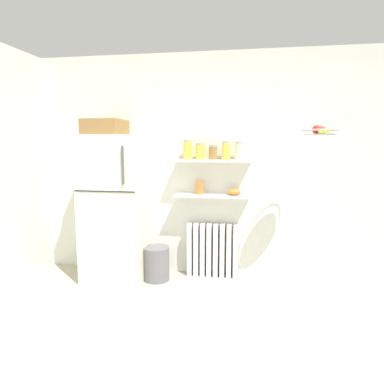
{
  "coord_description": "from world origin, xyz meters",
  "views": [
    {
      "loc": [
        0.38,
        -2.12,
        1.56
      ],
      "look_at": [
        -0.26,
        1.6,
        1.05
      ],
      "focal_mm": 33.13,
      "sensor_mm": 36.0,
      "label": 1
    }
  ],
  "objects_px": {
    "storage_jar_4": "(239,151)",
    "shelf_bowl": "(234,192)",
    "refrigerator": "(116,205)",
    "storage_jar_2": "(213,152)",
    "storage_jar_0": "(188,150)",
    "trash_bin": "(156,263)",
    "radiator": "(213,250)",
    "storage_jar_3": "(226,151)",
    "storage_jar_1": "(200,151)",
    "hanging_fruit_basket": "(320,131)",
    "vase": "(199,187)"
  },
  "relations": [
    {
      "from": "vase",
      "to": "shelf_bowl",
      "type": "xyz_separation_m",
      "value": [
        0.4,
        0.0,
        -0.04
      ]
    },
    {
      "from": "storage_jar_0",
      "to": "vase",
      "type": "xyz_separation_m",
      "value": [
        0.14,
        -0.0,
        -0.43
      ]
    },
    {
      "from": "storage_jar_1",
      "to": "radiator",
      "type": "bearing_deg",
      "value": 11.6
    },
    {
      "from": "radiator",
      "to": "storage_jar_0",
      "type": "bearing_deg",
      "value": -174.14
    },
    {
      "from": "radiator",
      "to": "storage_jar_1",
      "type": "distance_m",
      "value": 1.17
    },
    {
      "from": "hanging_fruit_basket",
      "to": "storage_jar_0",
      "type": "bearing_deg",
      "value": 163.48
    },
    {
      "from": "storage_jar_0",
      "to": "storage_jar_3",
      "type": "relative_size",
      "value": 1.07
    },
    {
      "from": "radiator",
      "to": "storage_jar_1",
      "type": "height_order",
      "value": "storage_jar_1"
    },
    {
      "from": "radiator",
      "to": "storage_jar_4",
      "type": "bearing_deg",
      "value": -5.86
    },
    {
      "from": "storage_jar_1",
      "to": "vase",
      "type": "bearing_deg",
      "value": 180.0
    },
    {
      "from": "storage_jar_3",
      "to": "vase",
      "type": "xyz_separation_m",
      "value": [
        -0.3,
        0.0,
        -0.42
      ]
    },
    {
      "from": "refrigerator",
      "to": "radiator",
      "type": "xyz_separation_m",
      "value": [
        1.1,
        0.23,
        -0.55
      ]
    },
    {
      "from": "refrigerator",
      "to": "trash_bin",
      "type": "distance_m",
      "value": 0.82
    },
    {
      "from": "refrigerator",
      "to": "storage_jar_4",
      "type": "distance_m",
      "value": 1.53
    },
    {
      "from": "storage_jar_3",
      "to": "trash_bin",
      "type": "height_order",
      "value": "storage_jar_3"
    },
    {
      "from": "storage_jar_3",
      "to": "storage_jar_4",
      "type": "distance_m",
      "value": 0.15
    },
    {
      "from": "radiator",
      "to": "storage_jar_3",
      "type": "bearing_deg",
      "value": -11.6
    },
    {
      "from": "vase",
      "to": "refrigerator",
      "type": "bearing_deg",
      "value": -167.76
    },
    {
      "from": "trash_bin",
      "to": "storage_jar_3",
      "type": "bearing_deg",
      "value": 14.64
    },
    {
      "from": "storage_jar_4",
      "to": "vase",
      "type": "relative_size",
      "value": 1.24
    },
    {
      "from": "storage_jar_1",
      "to": "storage_jar_3",
      "type": "relative_size",
      "value": 0.9
    },
    {
      "from": "storage_jar_4",
      "to": "shelf_bowl",
      "type": "height_order",
      "value": "storage_jar_4"
    },
    {
      "from": "refrigerator",
      "to": "radiator",
      "type": "bearing_deg",
      "value": 12.06
    },
    {
      "from": "storage_jar_0",
      "to": "hanging_fruit_basket",
      "type": "xyz_separation_m",
      "value": [
        1.37,
        -0.41,
        0.19
      ]
    },
    {
      "from": "storage_jar_3",
      "to": "storage_jar_4",
      "type": "height_order",
      "value": "storage_jar_3"
    },
    {
      "from": "storage_jar_4",
      "to": "shelf_bowl",
      "type": "xyz_separation_m",
      "value": [
        -0.05,
        0.0,
        -0.46
      ]
    },
    {
      "from": "trash_bin",
      "to": "radiator",
      "type": "bearing_deg",
      "value": 20.32
    },
    {
      "from": "storage_jar_2",
      "to": "vase",
      "type": "relative_size",
      "value": 1.02
    },
    {
      "from": "storage_jar_1",
      "to": "storage_jar_4",
      "type": "bearing_deg",
      "value": 0.0
    },
    {
      "from": "vase",
      "to": "storage_jar_2",
      "type": "bearing_deg",
      "value": 0.0
    },
    {
      "from": "storage_jar_1",
      "to": "trash_bin",
      "type": "distance_m",
      "value": 1.38
    },
    {
      "from": "refrigerator",
      "to": "storage_jar_4",
      "type": "bearing_deg",
      "value": 8.37
    },
    {
      "from": "refrigerator",
      "to": "storage_jar_2",
      "type": "xyz_separation_m",
      "value": [
        1.1,
        0.2,
        0.6
      ]
    },
    {
      "from": "storage_jar_4",
      "to": "hanging_fruit_basket",
      "type": "height_order",
      "value": "hanging_fruit_basket"
    },
    {
      "from": "trash_bin",
      "to": "hanging_fruit_basket",
      "type": "bearing_deg",
      "value": -6.84
    },
    {
      "from": "refrigerator",
      "to": "trash_bin",
      "type": "height_order",
      "value": "refrigerator"
    },
    {
      "from": "storage_jar_2",
      "to": "storage_jar_0",
      "type": "bearing_deg",
      "value": 180.0
    },
    {
      "from": "storage_jar_2",
      "to": "shelf_bowl",
      "type": "relative_size",
      "value": 1.01
    },
    {
      "from": "vase",
      "to": "hanging_fruit_basket",
      "type": "height_order",
      "value": "hanging_fruit_basket"
    },
    {
      "from": "shelf_bowl",
      "to": "storage_jar_3",
      "type": "bearing_deg",
      "value": 180.0
    },
    {
      "from": "storage_jar_0",
      "to": "trash_bin",
      "type": "distance_m",
      "value": 1.36
    },
    {
      "from": "trash_bin",
      "to": "vase",
      "type": "bearing_deg",
      "value": 23.2
    },
    {
      "from": "vase",
      "to": "hanging_fruit_basket",
      "type": "xyz_separation_m",
      "value": [
        1.23,
        -0.41,
        0.62
      ]
    },
    {
      "from": "vase",
      "to": "trash_bin",
      "type": "xyz_separation_m",
      "value": [
        -0.47,
        -0.2,
        -0.87
      ]
    },
    {
      "from": "storage_jar_4",
      "to": "storage_jar_0",
      "type": "bearing_deg",
      "value": 180.0
    },
    {
      "from": "storage_jar_3",
      "to": "trash_bin",
      "type": "bearing_deg",
      "value": -165.36
    },
    {
      "from": "shelf_bowl",
      "to": "trash_bin",
      "type": "relative_size",
      "value": 0.41
    },
    {
      "from": "hanging_fruit_basket",
      "to": "storage_jar_1",
      "type": "bearing_deg",
      "value": 161.63
    },
    {
      "from": "trash_bin",
      "to": "storage_jar_4",
      "type": "bearing_deg",
      "value": 12.39
    },
    {
      "from": "storage_jar_2",
      "to": "trash_bin",
      "type": "relative_size",
      "value": 0.42
    }
  ]
}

